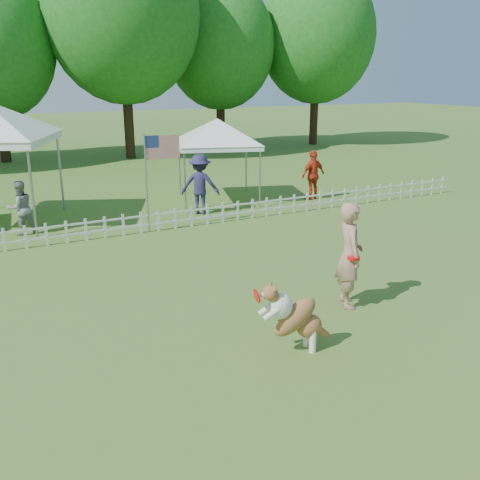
{
  "coord_description": "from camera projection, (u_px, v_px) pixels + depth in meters",
  "views": [
    {
      "loc": [
        -4.83,
        -6.89,
        4.19
      ],
      "look_at": [
        -0.25,
        2.0,
        1.1
      ],
      "focal_mm": 40.0,
      "sensor_mm": 36.0,
      "label": 1
    }
  ],
  "objects": [
    {
      "name": "dog",
      "position": [
        296.0,
        317.0,
        8.29
      ],
      "size": [
        1.2,
        0.53,
        1.2
      ],
      "primitive_type": null,
      "rotation": [
        0.0,
        0.0,
        -0.13
      ],
      "color": "brown",
      "rests_on": "ground"
    },
    {
      "name": "tree_center_right",
      "position": [
        123.0,
        31.0,
        26.5
      ],
      "size": [
        7.6,
        7.6,
        12.6
      ],
      "primitive_type": null,
      "color": "#1B5819",
      "rests_on": "ground"
    },
    {
      "name": "picket_fence",
      "position": [
        167.0,
        219.0,
        15.06
      ],
      "size": [
        22.0,
        0.08,
        0.6
      ],
      "primitive_type": null,
      "color": "white",
      "rests_on": "ground"
    },
    {
      "name": "spectator_b",
      "position": [
        200.0,
        184.0,
        16.66
      ],
      "size": [
        1.39,
        1.23,
        1.87
      ],
      "primitive_type": "imported",
      "rotation": [
        0.0,
        0.0,
        2.59
      ],
      "color": "#26234A",
      "rests_on": "ground"
    },
    {
      "name": "canopy_tent_right",
      "position": [
        218.0,
        161.0,
        18.28
      ],
      "size": [
        3.33,
        3.33,
        2.75
      ],
      "primitive_type": null,
      "rotation": [
        0.0,
        0.0,
        -0.3
      ],
      "color": "white",
      "rests_on": "ground"
    },
    {
      "name": "spectator_a",
      "position": [
        20.0,
        208.0,
        14.52
      ],
      "size": [
        0.85,
        0.74,
        1.48
      ],
      "primitive_type": "imported",
      "rotation": [
        0.0,
        0.0,
        3.42
      ],
      "color": "gray",
      "rests_on": "ground"
    },
    {
      "name": "flag_pole",
      "position": [
        147.0,
        184.0,
        14.52
      ],
      "size": [
        1.04,
        0.14,
        2.71
      ],
      "primitive_type": null,
      "rotation": [
        0.0,
        0.0,
        -0.03
      ],
      "color": "gray",
      "rests_on": "ground"
    },
    {
      "name": "tree_right",
      "position": [
        220.0,
        57.0,
        30.72
      ],
      "size": [
        6.2,
        6.2,
        10.4
      ],
      "primitive_type": null,
      "color": "#1B5819",
      "rests_on": "ground"
    },
    {
      "name": "ground",
      "position": [
        306.0,
        329.0,
        9.2
      ],
      "size": [
        120.0,
        120.0,
        0.0
      ],
      "primitive_type": "plane",
      "color": "#3A6E22",
      "rests_on": "ground"
    },
    {
      "name": "tree_far_right",
      "position": [
        317.0,
        49.0,
        32.35
      ],
      "size": [
        7.0,
        7.0,
        11.4
      ],
      "primitive_type": null,
      "color": "#1B5819",
      "rests_on": "ground"
    },
    {
      "name": "spectator_c",
      "position": [
        313.0,
        175.0,
        18.67
      ],
      "size": [
        1.07,
        0.59,
        1.72
      ],
      "primitive_type": "imported",
      "rotation": [
        0.0,
        0.0,
        3.32
      ],
      "color": "red",
      "rests_on": "ground"
    },
    {
      "name": "frisbee_on_turf",
      "position": [
        312.0,
        328.0,
        9.24
      ],
      "size": [
        0.28,
        0.28,
        0.02
      ],
      "primitive_type": "cylinder",
      "rotation": [
        0.0,
        0.0,
        0.39
      ],
      "color": "red",
      "rests_on": "ground"
    },
    {
      "name": "handler",
      "position": [
        350.0,
        255.0,
        9.9
      ],
      "size": [
        0.72,
        0.86,
        2.0
      ],
      "primitive_type": "imported",
      "rotation": [
        0.0,
        0.0,
        1.18
      ],
      "color": "#A77B64",
      "rests_on": "ground"
    }
  ]
}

